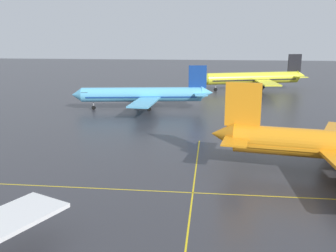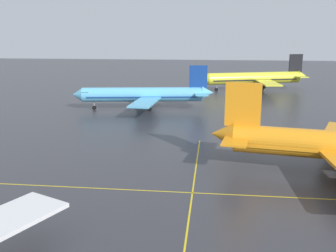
% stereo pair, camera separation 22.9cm
% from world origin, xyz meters
% --- Properties ---
extents(airliner_third_row, '(37.73, 32.22, 11.74)m').
position_xyz_m(airliner_third_row, '(-15.94, 93.03, 4.01)').
color(airliner_third_row, '#5BB7E5').
rests_on(airliner_third_row, ground).
extents(airliner_far_left_stand, '(39.86, 34.09, 12.72)m').
position_xyz_m(airliner_far_left_stand, '(17.29, 133.79, 4.34)').
color(airliner_far_left_stand, yellow).
rests_on(airliner_far_left_stand, ground).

